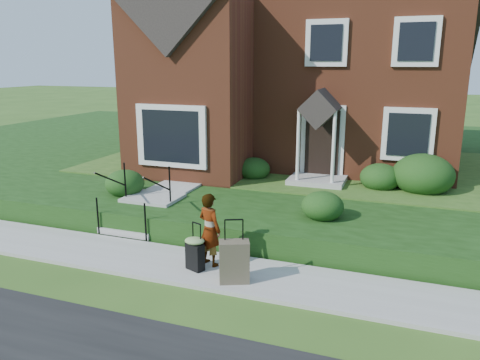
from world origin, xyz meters
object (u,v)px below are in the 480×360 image
at_px(woman, 210,229).
at_px(suitcase_black, 195,252).
at_px(suitcase_olive, 234,261).
at_px(front_steps, 144,209).

relative_size(woman, suitcase_black, 1.55).
bearing_deg(woman, suitcase_black, 84.24).
xyz_separation_m(woman, suitcase_olive, (0.74, -0.55, -0.35)).
xyz_separation_m(suitcase_black, suitcase_olive, (0.91, -0.22, 0.03)).
height_order(suitcase_black, suitcase_olive, suitcase_olive).
bearing_deg(suitcase_black, front_steps, 161.46).
bearing_deg(front_steps, suitcase_olive, -34.09).
bearing_deg(suitcase_olive, front_steps, 122.09).
xyz_separation_m(front_steps, suitcase_olive, (3.29, -2.23, 0.01)).
distance_m(front_steps, woman, 3.08).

